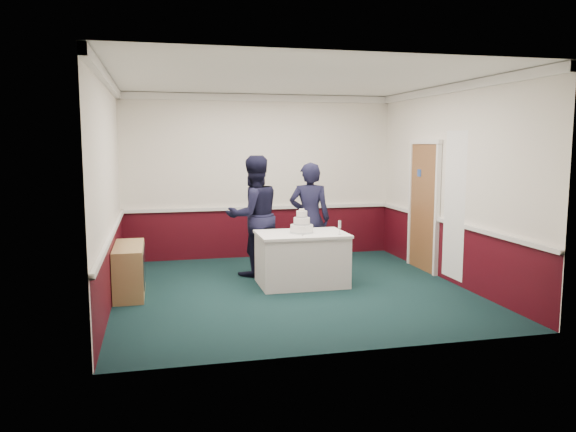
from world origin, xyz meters
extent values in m
plane|color=black|center=(0.00, 0.00, 0.00)|extent=(5.00, 5.00, 0.00)
cube|color=white|center=(0.00, 2.48, 1.50)|extent=(5.00, 0.05, 3.00)
cube|color=white|center=(-2.48, 0.00, 1.50)|extent=(0.05, 5.00, 3.00)
cube|color=white|center=(2.48, 0.00, 1.50)|extent=(0.05, 5.00, 3.00)
cube|color=white|center=(0.00, 0.00, 2.98)|extent=(5.00, 5.00, 0.05)
cube|color=#410811|center=(0.00, 2.48, 0.45)|extent=(5.00, 0.02, 0.90)
cube|color=white|center=(0.00, 2.47, 0.92)|extent=(4.98, 0.05, 0.06)
cube|color=white|center=(0.00, 2.46, 2.93)|extent=(5.00, 0.08, 0.12)
cube|color=#8F5D33|center=(2.46, 0.80, 1.05)|extent=(0.05, 0.90, 2.10)
cube|color=#234799|center=(2.44, 0.95, 1.62)|extent=(0.01, 0.12, 0.12)
cube|color=white|center=(2.42, -0.25, 1.20)|extent=(0.02, 0.60, 2.20)
cube|color=tan|center=(-2.28, 0.30, 0.35)|extent=(0.40, 1.20, 0.70)
cube|color=black|center=(-2.07, 0.30, 0.40)|extent=(0.01, 1.00, 0.50)
cube|color=white|center=(0.22, 0.27, 0.38)|extent=(1.28, 0.88, 0.76)
cube|color=white|center=(0.22, 0.27, 0.77)|extent=(1.32, 0.92, 0.04)
cylinder|color=white|center=(0.22, 0.27, 0.85)|extent=(0.34, 0.34, 0.12)
cylinder|color=silver|center=(0.22, 0.27, 0.80)|extent=(0.35, 0.35, 0.03)
cylinder|color=white|center=(0.22, 0.27, 0.97)|extent=(0.24, 0.24, 0.11)
cylinder|color=silver|center=(0.22, 0.27, 0.92)|extent=(0.25, 0.25, 0.02)
cylinder|color=white|center=(0.22, 0.27, 1.07)|extent=(0.16, 0.16, 0.10)
cylinder|color=silver|center=(0.22, 0.27, 1.03)|extent=(0.17, 0.17, 0.02)
sphere|color=#EDE5C9|center=(0.22, 0.27, 1.14)|extent=(0.03, 0.03, 0.03)
sphere|color=#EDE5C9|center=(0.25, 0.29, 1.14)|extent=(0.03, 0.03, 0.03)
sphere|color=#EDE5C9|center=(0.20, 0.30, 1.14)|extent=(0.03, 0.03, 0.03)
sphere|color=#EDE5C9|center=(0.24, 0.25, 1.14)|extent=(0.03, 0.03, 0.03)
sphere|color=#EDE5C9|center=(0.19, 0.26, 1.14)|extent=(0.03, 0.03, 0.03)
cube|color=silver|center=(0.19, 0.07, 0.79)|extent=(0.10, 0.21, 0.00)
cylinder|color=silver|center=(0.72, -0.01, 0.79)|extent=(0.05, 0.05, 0.01)
cylinder|color=silver|center=(0.72, -0.01, 0.84)|extent=(0.01, 0.01, 0.09)
cylinder|color=silver|center=(0.72, -0.01, 0.94)|extent=(0.04, 0.04, 0.11)
imported|color=black|center=(-0.37, 1.06, 0.96)|extent=(1.11, 0.97, 1.93)
imported|color=black|center=(0.53, 0.95, 0.91)|extent=(0.76, 0.62, 1.81)
camera|label=1|loc=(-1.88, -7.72, 2.13)|focal=35.00mm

